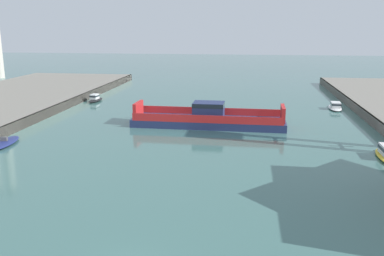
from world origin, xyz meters
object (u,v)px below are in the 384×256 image
(chain_ferry, at_px, (209,119))
(moored_boat_near_right, at_px, (5,143))
(moored_boat_mid_right, at_px, (335,106))
(moored_boat_far_left, at_px, (95,99))

(chain_ferry, height_order, moored_boat_near_right, chain_ferry)
(moored_boat_near_right, relative_size, moored_boat_mid_right, 1.04)
(moored_boat_near_right, bearing_deg, moored_boat_mid_right, 33.01)
(moored_boat_mid_right, bearing_deg, moored_boat_near_right, -146.99)
(moored_boat_mid_right, bearing_deg, moored_boat_far_left, 178.27)
(moored_boat_mid_right, xyz_separation_m, moored_boat_far_left, (-45.46, 1.37, 0.07))
(chain_ferry, height_order, moored_boat_far_left, chain_ferry)
(moored_boat_near_right, relative_size, moored_boat_far_left, 1.31)
(chain_ferry, relative_size, moored_boat_far_left, 4.35)
(moored_boat_near_right, bearing_deg, moored_boat_far_left, 89.70)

